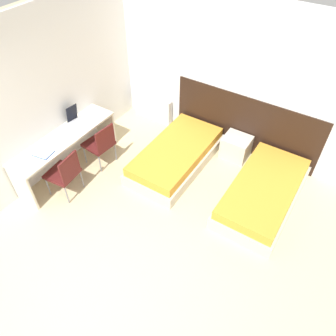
# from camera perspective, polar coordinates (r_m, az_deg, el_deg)

# --- Properties ---
(ground_plane) EXTENTS (20.00, 20.00, 0.00)m
(ground_plane) POSITION_cam_1_polar(r_m,az_deg,el_deg) (4.69, -14.54, -19.93)
(ground_plane) COLOR beige
(wall_back) EXTENTS (5.03, 0.05, 2.70)m
(wall_back) POSITION_cam_1_polar(r_m,az_deg,el_deg) (5.88, 9.35, 15.53)
(wall_back) COLOR white
(wall_back) RESTS_ON ground_plane
(wall_left) EXTENTS (0.05, 4.73, 2.70)m
(wall_left) POSITION_cam_1_polar(r_m,az_deg,el_deg) (5.68, -19.12, 12.53)
(wall_left) COLOR white
(wall_left) RESTS_ON ground_plane
(headboard_panel) EXTENTS (2.73, 0.03, 1.13)m
(headboard_panel) POSITION_cam_1_polar(r_m,az_deg,el_deg) (6.10, 13.15, 7.30)
(headboard_panel) COLOR black
(headboard_panel) RESTS_ON ground_plane
(bed_near_window) EXTENTS (0.99, 1.94, 0.39)m
(bed_near_window) POSITION_cam_1_polar(r_m,az_deg,el_deg) (5.88, 1.43, 2.18)
(bed_near_window) COLOR beige
(bed_near_window) RESTS_ON ground_plane
(bed_near_door) EXTENTS (0.99, 1.94, 0.39)m
(bed_near_door) POSITION_cam_1_polar(r_m,az_deg,el_deg) (5.47, 16.22, -4.13)
(bed_near_door) COLOR beige
(bed_near_door) RESTS_ON ground_plane
(nightstand) EXTENTS (0.48, 0.42, 0.43)m
(nightstand) POSITION_cam_1_polar(r_m,az_deg,el_deg) (6.13, 11.74, 3.57)
(nightstand) COLOR beige
(nightstand) RESTS_ON ground_plane
(radiator) EXTENTS (0.85, 0.12, 0.54)m
(radiator) POSITION_cam_1_polar(r_m,az_deg,el_deg) (6.92, -2.57, 10.41)
(radiator) COLOR silver
(radiator) RESTS_ON ground_plane
(desk) EXTENTS (0.51, 1.98, 0.73)m
(desk) POSITION_cam_1_polar(r_m,az_deg,el_deg) (5.78, -17.44, 4.02)
(desk) COLOR beige
(desk) RESTS_ON ground_plane
(chair_near_laptop) EXTENTS (0.48, 0.48, 0.84)m
(chair_near_laptop) POSITION_cam_1_polar(r_m,az_deg,el_deg) (5.82, -11.66, 4.32)
(chair_near_laptop) COLOR #511919
(chair_near_laptop) RESTS_ON ground_plane
(chair_near_notebook) EXTENTS (0.49, 0.49, 0.84)m
(chair_near_notebook) POSITION_cam_1_polar(r_m,az_deg,el_deg) (5.42, -17.56, -0.69)
(chair_near_notebook) COLOR #511919
(chair_near_notebook) RESTS_ON ground_plane
(laptop) EXTENTS (0.33, 0.25, 0.32)m
(laptop) POSITION_cam_1_polar(r_m,az_deg,el_deg) (5.89, -15.71, 8.08)
(laptop) COLOR silver
(laptop) RESTS_ON desk
(open_notebook) EXTENTS (0.31, 0.27, 0.02)m
(open_notebook) POSITION_cam_1_polar(r_m,az_deg,el_deg) (5.45, -20.87, 2.46)
(open_notebook) COLOR #1E4793
(open_notebook) RESTS_ON desk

